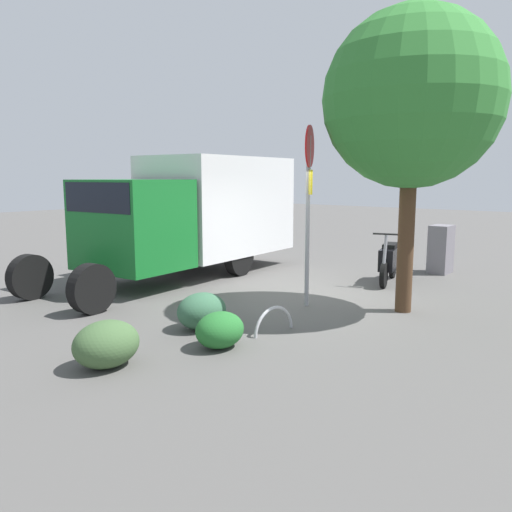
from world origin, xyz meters
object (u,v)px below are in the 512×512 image
at_px(utility_cabinet, 441,249).
at_px(motorcycle, 389,260).
at_px(stop_sign, 309,187).
at_px(box_truck_near, 194,210).
at_px(street_tree, 412,100).
at_px(bike_rack_hoop, 274,332).

bearing_deg(utility_cabinet, motorcycle, -14.75).
distance_m(stop_sign, utility_cabinet, 5.23).
relative_size(motorcycle, utility_cabinet, 1.46).
relative_size(box_truck_near, utility_cabinet, 6.04).
distance_m(stop_sign, street_tree, 2.29).
bearing_deg(bike_rack_hoop, stop_sign, -162.75).
height_order(box_truck_near, bike_rack_hoop, box_truck_near).
relative_size(box_truck_near, bike_rack_hoop, 8.59).
xyz_separation_m(motorcycle, street_tree, (2.26, 1.32, 3.18)).
bearing_deg(utility_cabinet, street_tree, 11.09).
height_order(box_truck_near, stop_sign, stop_sign).
distance_m(street_tree, utility_cabinet, 5.26).
xyz_separation_m(stop_sign, bike_rack_hoop, (1.76, 0.55, -2.22)).
bearing_deg(stop_sign, box_truck_near, -102.59).
xyz_separation_m(street_tree, bike_rack_hoop, (2.50, -1.04, -3.70)).
xyz_separation_m(motorcycle, stop_sign, (3.00, -0.26, 1.70)).
bearing_deg(stop_sign, bike_rack_hoop, 17.25).
bearing_deg(bike_rack_hoop, utility_cabinet, 178.14).
height_order(utility_cabinet, bike_rack_hoop, utility_cabinet).
distance_m(box_truck_near, street_tree, 5.85).
relative_size(stop_sign, bike_rack_hoop, 3.92).
height_order(motorcycle, stop_sign, stop_sign).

